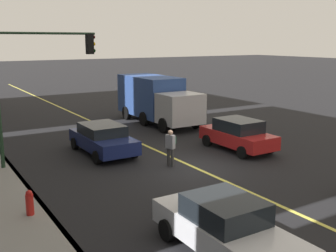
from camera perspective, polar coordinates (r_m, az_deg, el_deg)
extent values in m
plane|color=black|center=(17.79, 3.72, -5.81)|extent=(200.00, 200.00, 0.00)
cube|color=slate|center=(15.09, -18.07, -9.38)|extent=(80.00, 0.16, 0.15)
cube|color=#D8CC4C|center=(17.79, 3.72, -5.79)|extent=(80.00, 0.16, 0.01)
cube|color=navy|center=(20.02, -9.06, -2.08)|extent=(4.46, 1.87, 0.64)
cube|color=black|center=(19.96, -9.19, -0.45)|extent=(2.28, 1.72, 0.50)
cylinder|color=black|center=(21.12, -12.87, -2.39)|extent=(0.60, 0.22, 0.60)
cylinder|color=black|center=(21.76, -8.31, -1.79)|extent=(0.60, 0.22, 0.60)
cylinder|color=black|center=(18.45, -9.87, -4.34)|extent=(0.60, 0.22, 0.60)
cylinder|color=black|center=(19.17, -4.79, -3.58)|extent=(0.60, 0.22, 0.60)
cube|color=red|center=(20.73, 9.67, -1.59)|extent=(4.08, 1.77, 0.66)
cube|color=black|center=(20.56, 9.80, 0.10)|extent=(2.14, 1.63, 0.60)
cylinder|color=black|center=(20.45, 13.95, -2.91)|extent=(0.60, 0.22, 0.60)
cylinder|color=black|center=(19.28, 10.34, -3.65)|extent=(0.60, 0.22, 0.60)
cylinder|color=black|center=(22.34, 9.03, -1.45)|extent=(0.60, 0.22, 0.60)
cylinder|color=black|center=(21.28, 5.49, -2.03)|extent=(0.60, 0.22, 0.60)
cube|color=silver|center=(10.77, 8.16, -14.57)|extent=(4.55, 1.72, 0.64)
cube|color=black|center=(10.58, 7.94, -11.42)|extent=(1.89, 1.58, 0.58)
cylinder|color=black|center=(11.56, -0.13, -14.28)|extent=(0.60, 0.22, 0.60)
cylinder|color=black|center=(12.44, 6.64, -12.39)|extent=(0.60, 0.22, 0.60)
cube|color=silver|center=(24.63, 1.73, 2.44)|extent=(2.04, 2.43, 1.82)
cube|color=#2D4C93|center=(27.71, -2.51, 4.29)|extent=(5.09, 2.43, 2.58)
cylinder|color=black|center=(25.44, 3.90, 0.64)|extent=(0.90, 0.28, 0.90)
cylinder|color=black|center=(24.19, -0.59, 0.08)|extent=(0.90, 0.28, 0.90)
cylinder|color=black|center=(29.57, -1.73, 2.25)|extent=(0.90, 0.28, 0.90)
cylinder|color=black|center=(28.50, -5.78, 1.83)|extent=(0.90, 0.28, 0.90)
cylinder|color=black|center=(27.43, 0.93, 1.49)|extent=(0.90, 0.28, 0.90)
cylinder|color=black|center=(26.27, -3.34, 1.01)|extent=(0.90, 0.28, 0.90)
cylinder|color=#383838|center=(17.79, 0.60, -4.43)|extent=(0.18, 0.18, 0.80)
cylinder|color=#383838|center=(17.91, 0.06, -4.32)|extent=(0.18, 0.18, 0.80)
cube|color=gray|center=(17.67, 0.33, -2.19)|extent=(0.44, 0.35, 0.60)
sphere|color=tan|center=(17.57, 0.33, -0.90)|extent=(0.22, 0.22, 0.22)
cube|color=#26593F|center=(17.79, 0.66, -1.99)|extent=(0.30, 0.24, 0.34)
cylinder|color=#1E3823|center=(18.33, -16.57, 12.28)|extent=(0.10, 4.28, 0.10)
cube|color=black|center=(18.93, -10.86, 11.17)|extent=(0.28, 0.30, 0.90)
sphere|color=#360605|center=(18.99, -10.38, 12.09)|extent=(0.18, 0.18, 0.18)
sphere|color=gold|center=(18.99, -10.35, 11.19)|extent=(0.18, 0.18, 0.18)
sphere|color=black|center=(19.00, -10.31, 10.28)|extent=(0.18, 0.18, 0.18)
cylinder|color=red|center=(13.43, -18.68, -10.63)|extent=(0.24, 0.24, 0.80)
sphere|color=red|center=(13.27, -18.81, -8.87)|extent=(0.20, 0.20, 0.20)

